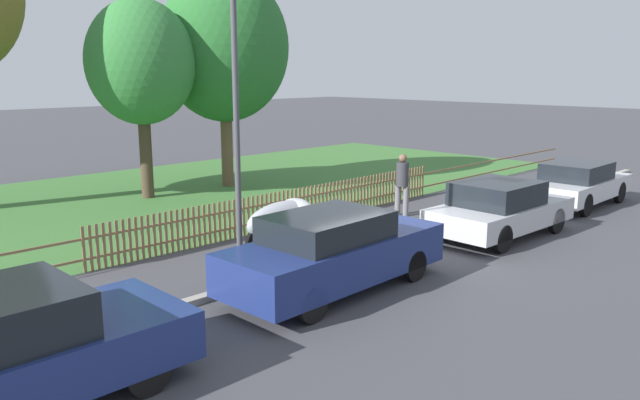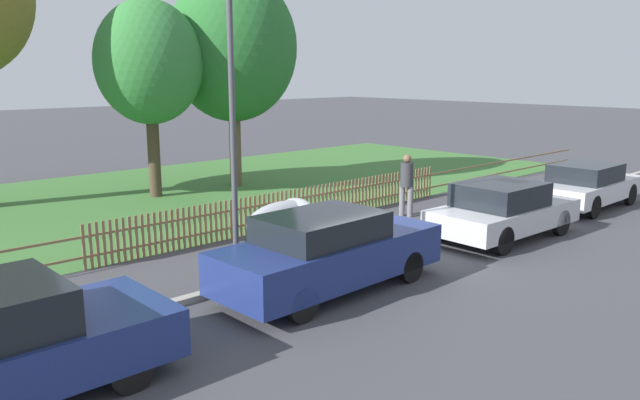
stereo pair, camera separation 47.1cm
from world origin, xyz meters
The scene contains 13 objects.
ground_plane centered at (0.00, 0.00, 0.00)m, with size 120.00×120.00×0.00m, color #424247.
kerb_stone centered at (0.00, 0.10, 0.06)m, with size 30.13×0.20×0.12m, color #9E998E.
grass_strip centered at (0.00, 8.82, 0.01)m, with size 30.13×11.52×0.01m, color #3D7033.
park_fence centered at (0.00, 3.07, 0.47)m, with size 30.13×0.05×0.95m.
parked_car_silver_hatchback centered at (-8.49, -1.24, 0.73)m, with size 4.24×1.84×1.47m.
parked_car_black_saloon centered at (-2.81, -1.08, 0.74)m, with size 4.53×1.80×1.45m.
parked_car_navy_estate centered at (2.73, -1.25, 0.69)m, with size 4.05×1.88×1.35m.
parked_car_red_compact centered at (7.55, -1.09, 0.67)m, with size 4.14×1.71×1.30m.
covered_motorcycle centered at (-1.57, 1.67, 0.65)m, with size 2.09×0.86×1.07m.
tree_behind_motorcycle centered at (-0.87, 8.92, 4.15)m, with size 3.28×3.28×6.07m.
tree_mid_park centered at (2.18, 8.84, 4.69)m, with size 4.32×4.32×7.19m.
pedestrian_near_fence centered at (2.82, 1.75, 0.97)m, with size 0.43×0.43×1.71m.
street_lamp centered at (-3.67, 0.45, 3.46)m, with size 0.20×0.79×5.47m.
Camera 1 is at (-10.58, -8.57, 3.91)m, focal length 35.00 mm.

